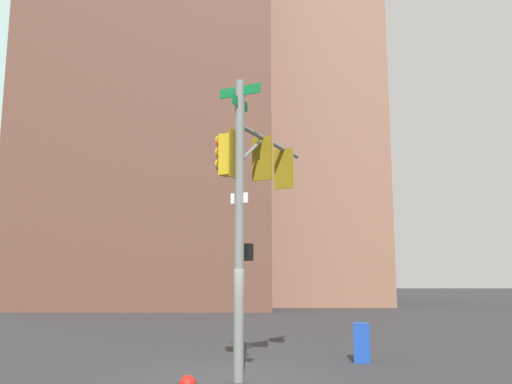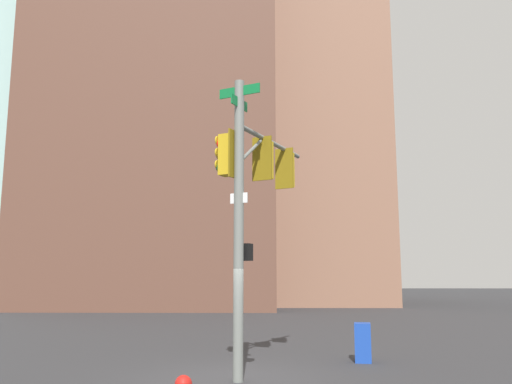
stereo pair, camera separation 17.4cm
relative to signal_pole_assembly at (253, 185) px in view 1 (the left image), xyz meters
The scene contains 5 objects.
ground_plane 4.62m from the signal_pole_assembly, 31.08° to the left, with size 200.00×200.00×0.00m, color #2D2D30.
signal_pole_assembly is the anchor object (origin of this frame).
newspaper_box 5.45m from the signal_pole_assembly, 145.25° to the right, with size 0.44×0.56×1.05m, color #193FA5.
building_brick_nearside 40.90m from the signal_pole_assembly, 91.19° to the right, with size 19.56×20.95×36.84m, color #845B47.
building_brick_midblock 36.38m from the signal_pole_assembly, 74.60° to the right, with size 18.70×16.20×45.58m, color brown.
Camera 1 is at (-0.65, 12.86, 2.31)m, focal length 37.35 mm.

